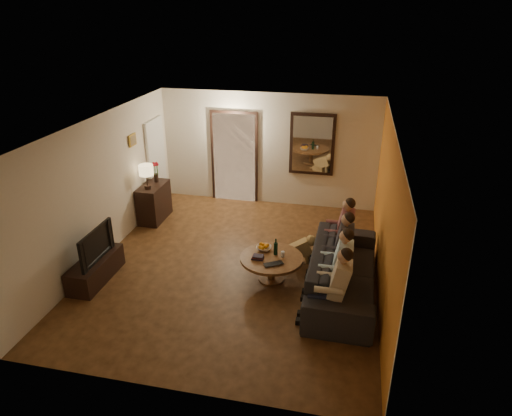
% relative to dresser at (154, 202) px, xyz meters
% --- Properties ---
extents(floor, '(5.00, 6.00, 0.01)m').
position_rel_dresser_xyz_m(floor, '(2.25, -1.54, -0.40)').
color(floor, '#3B2310').
rests_on(floor, ground).
extents(ceiling, '(5.00, 6.00, 0.01)m').
position_rel_dresser_xyz_m(ceiling, '(2.25, -1.54, 2.20)').
color(ceiling, white).
rests_on(ceiling, back_wall).
extents(back_wall, '(5.00, 0.02, 2.60)m').
position_rel_dresser_xyz_m(back_wall, '(2.25, 1.46, 0.90)').
color(back_wall, beige).
rests_on(back_wall, floor).
extents(front_wall, '(5.00, 0.02, 2.60)m').
position_rel_dresser_xyz_m(front_wall, '(2.25, -4.54, 0.90)').
color(front_wall, beige).
rests_on(front_wall, floor).
extents(left_wall, '(0.02, 6.00, 2.60)m').
position_rel_dresser_xyz_m(left_wall, '(-0.25, -1.54, 0.90)').
color(left_wall, beige).
rests_on(left_wall, floor).
extents(right_wall, '(0.02, 6.00, 2.60)m').
position_rel_dresser_xyz_m(right_wall, '(4.75, -1.54, 0.90)').
color(right_wall, beige).
rests_on(right_wall, floor).
extents(orange_accent, '(0.01, 6.00, 2.60)m').
position_rel_dresser_xyz_m(orange_accent, '(4.74, -1.54, 0.90)').
color(orange_accent, orange).
rests_on(orange_accent, right_wall).
extents(kitchen_doorway, '(1.00, 0.06, 2.10)m').
position_rel_dresser_xyz_m(kitchen_doorway, '(1.45, 1.44, 0.65)').
color(kitchen_doorway, '#FFE0A5').
rests_on(kitchen_doorway, floor).
extents(door_trim, '(1.12, 0.04, 2.22)m').
position_rel_dresser_xyz_m(door_trim, '(1.45, 1.43, 0.65)').
color(door_trim, black).
rests_on(door_trim, floor).
extents(fridge_glimpse, '(0.45, 0.03, 1.70)m').
position_rel_dresser_xyz_m(fridge_glimpse, '(1.70, 1.45, 0.50)').
color(fridge_glimpse, silver).
rests_on(fridge_glimpse, floor).
extents(mirror_frame, '(1.00, 0.05, 1.40)m').
position_rel_dresser_xyz_m(mirror_frame, '(3.25, 1.42, 1.10)').
color(mirror_frame, black).
rests_on(mirror_frame, back_wall).
extents(mirror_glass, '(0.86, 0.02, 1.26)m').
position_rel_dresser_xyz_m(mirror_glass, '(3.25, 1.39, 1.10)').
color(mirror_glass, white).
rests_on(mirror_glass, back_wall).
extents(white_door, '(0.06, 0.85, 2.04)m').
position_rel_dresser_xyz_m(white_door, '(-0.21, 0.76, 0.62)').
color(white_door, white).
rests_on(white_door, floor).
extents(framed_art, '(0.03, 0.28, 0.24)m').
position_rel_dresser_xyz_m(framed_art, '(-0.22, -0.24, 1.45)').
color(framed_art, '#B28C33').
rests_on(framed_art, left_wall).
extents(art_canvas, '(0.01, 0.22, 0.18)m').
position_rel_dresser_xyz_m(art_canvas, '(-0.21, -0.24, 1.45)').
color(art_canvas, brown).
rests_on(art_canvas, left_wall).
extents(dresser, '(0.45, 0.90, 0.80)m').
position_rel_dresser_xyz_m(dresser, '(0.00, 0.00, 0.00)').
color(dresser, black).
rests_on(dresser, floor).
extents(table_lamp, '(0.30, 0.30, 0.54)m').
position_rel_dresser_xyz_m(table_lamp, '(0.00, -0.22, 0.67)').
color(table_lamp, beige).
rests_on(table_lamp, dresser).
extents(flower_vase, '(0.14, 0.14, 0.44)m').
position_rel_dresser_xyz_m(flower_vase, '(0.00, 0.22, 0.62)').
color(flower_vase, '#AE1220').
rests_on(flower_vase, dresser).
extents(tv_stand, '(0.45, 1.21, 0.40)m').
position_rel_dresser_xyz_m(tv_stand, '(0.00, -2.48, -0.20)').
color(tv_stand, black).
rests_on(tv_stand, floor).
extents(tv, '(0.99, 0.13, 0.57)m').
position_rel_dresser_xyz_m(tv, '(0.00, -2.48, 0.29)').
color(tv, black).
rests_on(tv, tv_stand).
extents(sofa, '(2.65, 1.08, 0.77)m').
position_rel_dresser_xyz_m(sofa, '(4.16, -1.94, -0.02)').
color(sofa, black).
rests_on(sofa, floor).
extents(person_a, '(0.60, 0.40, 1.20)m').
position_rel_dresser_xyz_m(person_a, '(4.06, -2.84, 0.20)').
color(person_a, tan).
rests_on(person_a, sofa).
extents(person_b, '(0.60, 0.40, 1.20)m').
position_rel_dresser_xyz_m(person_b, '(4.06, -2.24, 0.20)').
color(person_b, tan).
rests_on(person_b, sofa).
extents(person_c, '(0.60, 0.40, 1.20)m').
position_rel_dresser_xyz_m(person_c, '(4.06, -1.64, 0.20)').
color(person_c, tan).
rests_on(person_c, sofa).
extents(person_d, '(0.60, 0.40, 1.20)m').
position_rel_dresser_xyz_m(person_d, '(4.06, -1.04, 0.20)').
color(person_d, tan).
rests_on(person_d, sofa).
extents(dog, '(0.61, 0.40, 0.56)m').
position_rel_dresser_xyz_m(dog, '(3.34, -1.18, -0.12)').
color(dog, tan).
rests_on(dog, floor).
extents(coffee_table, '(1.33, 1.33, 0.45)m').
position_rel_dresser_xyz_m(coffee_table, '(2.95, -1.85, -0.18)').
color(coffee_table, brown).
rests_on(coffee_table, floor).
extents(bowl, '(0.26, 0.26, 0.06)m').
position_rel_dresser_xyz_m(bowl, '(2.77, -1.63, 0.08)').
color(bowl, white).
rests_on(bowl, coffee_table).
extents(oranges, '(0.20, 0.20, 0.08)m').
position_rel_dresser_xyz_m(oranges, '(2.77, -1.63, 0.15)').
color(oranges, orange).
rests_on(oranges, bowl).
extents(wine_bottle, '(0.07, 0.07, 0.31)m').
position_rel_dresser_xyz_m(wine_bottle, '(3.00, -1.75, 0.20)').
color(wine_bottle, black).
rests_on(wine_bottle, coffee_table).
extents(wine_glass, '(0.06, 0.06, 0.10)m').
position_rel_dresser_xyz_m(wine_glass, '(3.13, -1.80, 0.10)').
color(wine_glass, silver).
rests_on(wine_glass, coffee_table).
extents(book_stack, '(0.20, 0.15, 0.07)m').
position_rel_dresser_xyz_m(book_stack, '(2.73, -1.95, 0.08)').
color(book_stack, black).
rests_on(book_stack, coffee_table).
extents(laptop, '(0.39, 0.35, 0.03)m').
position_rel_dresser_xyz_m(laptop, '(3.05, -2.13, 0.06)').
color(laptop, black).
rests_on(laptop, coffee_table).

